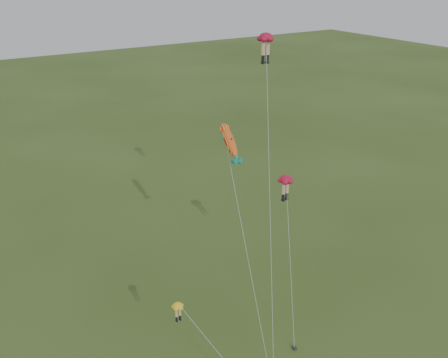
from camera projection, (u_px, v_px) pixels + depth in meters
ground at (259, 357)px, 40.19m from camera, size 300.00×300.00×0.00m
legs_kite_red_high at (266, 46)px, 39.24m from camera, size 6.55×10.89×24.14m
legs_kite_red_mid at (286, 184)px, 42.95m from camera, size 4.43×7.41×12.41m
legs_kite_yellow at (183, 313)px, 34.07m from camera, size 4.66×5.52×7.98m
fish_kite at (229, 141)px, 39.07m from camera, size 2.32×10.06×17.80m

